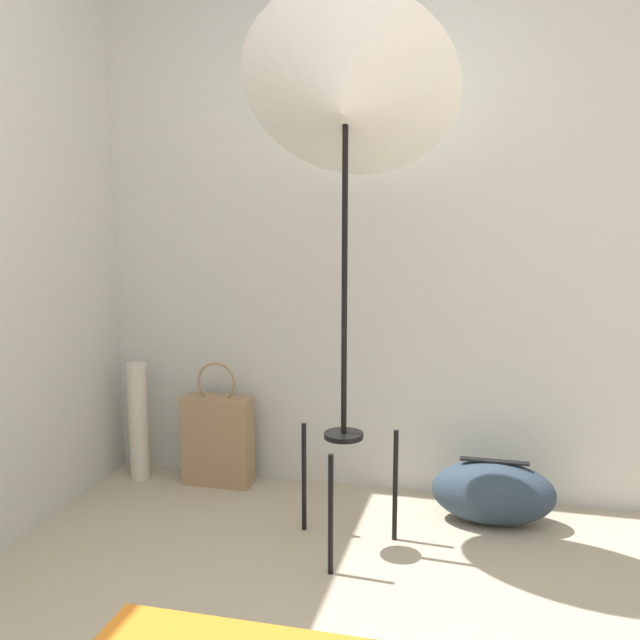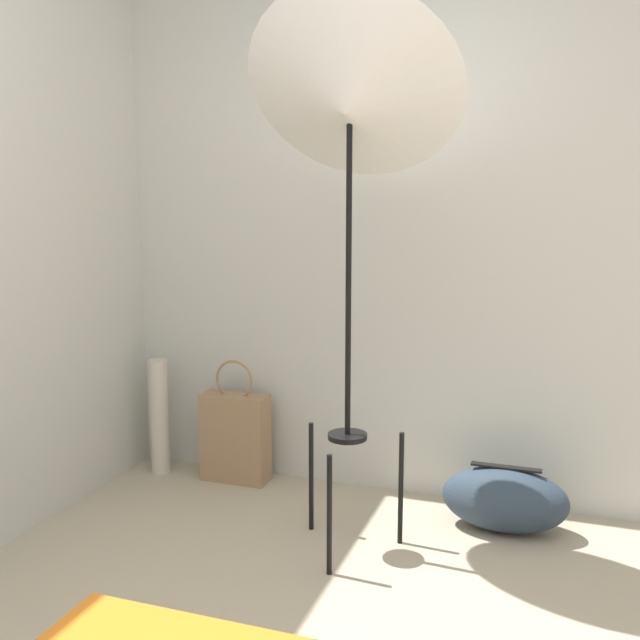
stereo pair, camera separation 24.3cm
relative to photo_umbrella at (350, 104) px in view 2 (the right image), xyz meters
name	(u,v)px [view 2 (the right image)]	position (x,y,z in m)	size (l,w,h in m)	color
wall_back	(453,212)	(0.28, 0.65, -0.40)	(8.00, 0.05, 2.60)	beige
photo_umbrella	(350,104)	(0.00, 0.00, 0.00)	(0.82, 0.66, 2.08)	black
tote_bag	(235,436)	(-0.72, 0.49, -1.47)	(0.33, 0.13, 0.60)	#9E7A56
duffel_bag	(505,499)	(0.57, 0.36, -1.56)	(0.52, 0.27, 0.28)	#2D3D4C
paper_roll	(160,417)	(-1.12, 0.46, -1.41)	(0.10, 0.10, 0.57)	beige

